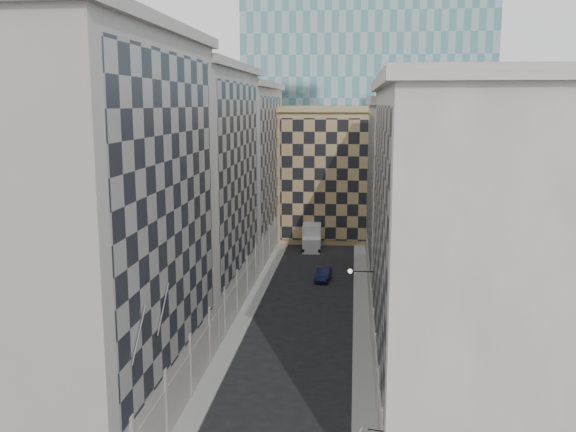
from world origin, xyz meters
The scene contains 13 objects.
sidewalk_west centered at (-5.25, 30.00, 0.07)m, with size 1.50×100.00×0.15m, color gray.
sidewalk_east centered at (5.25, 30.00, 0.07)m, with size 1.50×100.00×0.15m, color gray.
bldg_left_a centered at (-10.88, 11.00, 11.82)m, with size 10.80×22.80×23.70m.
bldg_left_b centered at (-10.88, 33.00, 11.32)m, with size 10.80×22.80×22.70m.
bldg_left_c centered at (-10.88, 55.00, 10.83)m, with size 10.80×22.80×21.70m.
bldg_right_a centered at (10.88, 15.00, 10.32)m, with size 10.80×26.80×20.70m.
bldg_right_b centered at (10.89, 42.00, 9.85)m, with size 10.80×28.80×19.70m.
tan_block centered at (2.00, 67.90, 9.44)m, with size 16.80×14.80×18.80m.
church_tower centered at (0.00, 82.00, 26.95)m, with size 7.20×7.20×51.50m.
flagpoles_left centered at (-5.90, 6.00, 8.00)m, with size 0.10×6.33×2.33m.
bracket_lamp centered at (4.38, 24.00, 6.20)m, with size 1.98×0.36×0.36m.
box_truck centered at (-1.14, 58.58, 1.42)m, with size 2.69×6.06×3.27m.
dark_car centered at (1.18, 43.35, 0.68)m, with size 1.43×4.10×1.35m, color black.
Camera 1 is at (4.43, -24.80, 19.07)m, focal length 40.00 mm.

